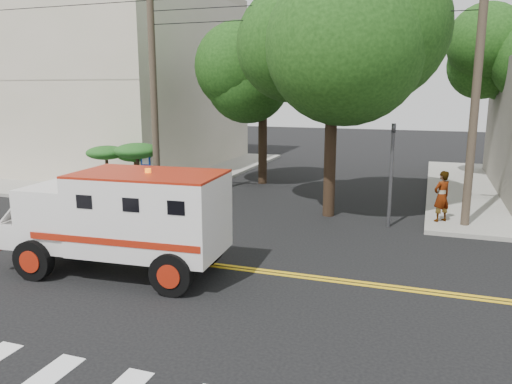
% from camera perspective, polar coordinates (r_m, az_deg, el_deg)
% --- Properties ---
extents(ground, '(100.00, 100.00, 0.00)m').
position_cam_1_polar(ground, '(13.70, -3.37, -8.54)').
color(ground, black).
rests_on(ground, ground).
extents(sidewalk_nw, '(17.00, 17.00, 0.15)m').
position_cam_1_polar(sidewalk_nw, '(31.72, -16.65, 2.74)').
color(sidewalk_nw, gray).
rests_on(sidewalk_nw, ground).
extents(building_left, '(16.00, 14.00, 10.00)m').
position_cam_1_polar(building_left, '(33.78, -18.46, 11.79)').
color(building_left, '#B6B095').
rests_on(building_left, sidewalk_nw).
extents(utility_pole_left, '(0.28, 0.28, 9.00)m').
position_cam_1_polar(utility_pole_left, '(20.76, -11.60, 10.80)').
color(utility_pole_left, '#382D23').
rests_on(utility_pole_left, ground).
extents(utility_pole_right, '(0.28, 0.28, 9.00)m').
position_cam_1_polar(utility_pole_right, '(18.10, 23.81, 9.97)').
color(utility_pole_right, '#382D23').
rests_on(utility_pole_right, ground).
extents(tree_main, '(6.08, 5.70, 9.85)m').
position_cam_1_polar(tree_main, '(18.48, 10.17, 19.18)').
color(tree_main, black).
rests_on(tree_main, ground).
extents(tree_left, '(4.48, 4.20, 7.70)m').
position_cam_1_polar(tree_left, '(24.87, 1.35, 13.97)').
color(tree_left, black).
rests_on(tree_left, ground).
extents(traffic_signal, '(0.15, 0.18, 3.60)m').
position_cam_1_polar(traffic_signal, '(17.67, 15.24, 3.11)').
color(traffic_signal, '#3F3F42').
rests_on(traffic_signal, ground).
extents(accessibility_sign, '(0.45, 0.10, 2.02)m').
position_cam_1_polar(accessibility_sign, '(21.48, -12.40, 2.38)').
color(accessibility_sign, '#3F3F42').
rests_on(accessibility_sign, ground).
extents(palm_planter, '(3.52, 2.63, 2.36)m').
position_cam_1_polar(palm_planter, '(22.48, -14.52, 3.41)').
color(palm_planter, '#1E3314').
rests_on(palm_planter, sidewalk_nw).
extents(armored_truck, '(6.05, 2.73, 2.69)m').
position_cam_1_polar(armored_truck, '(13.28, -14.96, -2.65)').
color(armored_truck, silver).
rests_on(armored_truck, ground).
extents(pedestrian_a, '(0.78, 0.76, 1.81)m').
position_cam_1_polar(pedestrian_a, '(18.62, 20.45, -0.47)').
color(pedestrian_a, gray).
rests_on(pedestrian_a, sidewalk_ne).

